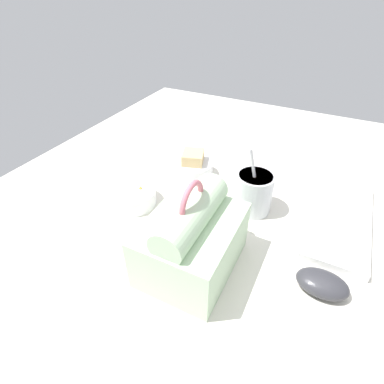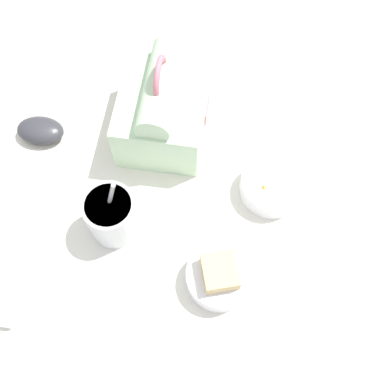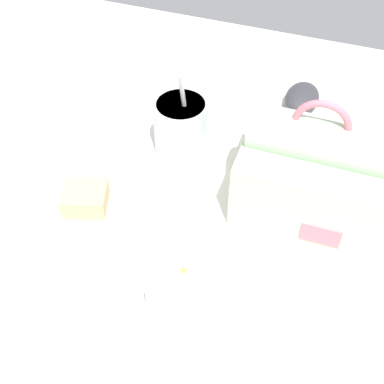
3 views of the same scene
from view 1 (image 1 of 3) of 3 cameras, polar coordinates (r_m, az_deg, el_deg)
desk_surface at (r=79.52cm, az=2.88°, el=-0.59°), size 140.00×110.00×2.00cm
keyboard at (r=77.13cm, az=26.31°, el=-4.54°), size 31.68×12.95×2.10cm
lunch_bag at (r=56.11cm, az=-0.06°, el=-8.97°), size 19.94×15.90×19.62cm
soup_cup at (r=71.78cm, az=11.64°, el=0.03°), size 8.84×8.84×16.33cm
bento_bowl_sandwich at (r=84.37cm, az=0.20°, el=4.89°), size 11.13×11.13×7.10cm
bento_bowl_snacks at (r=75.36cm, az=-11.23°, el=-0.75°), size 11.62×11.62×5.11cm
computer_mouse at (r=60.82cm, az=23.55°, el=-15.70°), size 6.16×9.25×3.63cm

